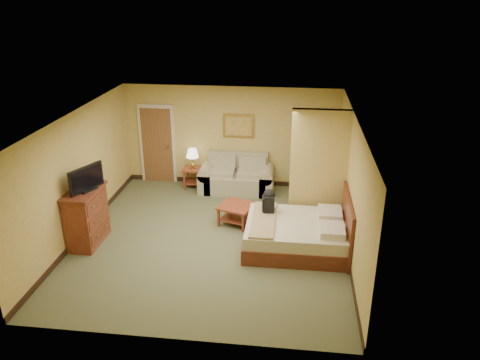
# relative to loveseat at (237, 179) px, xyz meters

# --- Properties ---
(floor) EXTENTS (6.00, 6.00, 0.00)m
(floor) POSITION_rel_loveseat_xyz_m (-0.20, -2.58, -0.31)
(floor) COLOR #565A3A
(floor) RESTS_ON ground
(ceiling) EXTENTS (6.00, 6.00, 0.00)m
(ceiling) POSITION_rel_loveseat_xyz_m (-0.20, -2.58, 2.29)
(ceiling) COLOR white
(ceiling) RESTS_ON back_wall
(back_wall) EXTENTS (5.50, 0.02, 2.60)m
(back_wall) POSITION_rel_loveseat_xyz_m (-0.20, 0.42, 0.99)
(back_wall) COLOR tan
(back_wall) RESTS_ON floor
(left_wall) EXTENTS (0.02, 6.00, 2.60)m
(left_wall) POSITION_rel_loveseat_xyz_m (-2.95, -2.58, 0.99)
(left_wall) COLOR tan
(left_wall) RESTS_ON floor
(right_wall) EXTENTS (0.02, 6.00, 2.60)m
(right_wall) POSITION_rel_loveseat_xyz_m (2.55, -2.58, 0.99)
(right_wall) COLOR tan
(right_wall) RESTS_ON floor
(partition) EXTENTS (1.20, 0.15, 2.60)m
(partition) POSITION_rel_loveseat_xyz_m (1.95, -1.65, 0.99)
(partition) COLOR tan
(partition) RESTS_ON floor
(door) EXTENTS (0.94, 0.16, 2.10)m
(door) POSITION_rel_loveseat_xyz_m (-2.15, 0.39, 0.72)
(door) COLOR beige
(door) RESTS_ON floor
(baseboard) EXTENTS (5.50, 0.02, 0.12)m
(baseboard) POSITION_rel_loveseat_xyz_m (-0.20, 0.41, -0.25)
(baseboard) COLOR black
(baseboard) RESTS_ON floor
(loveseat) EXTENTS (1.88, 0.87, 0.95)m
(loveseat) POSITION_rel_loveseat_xyz_m (0.00, 0.00, 0.00)
(loveseat) COLOR tan
(loveseat) RESTS_ON floor
(side_table) EXTENTS (0.48, 0.48, 0.53)m
(side_table) POSITION_rel_loveseat_xyz_m (-1.15, 0.07, 0.04)
(side_table) COLOR maroon
(side_table) RESTS_ON floor
(table_lamp) EXTENTS (0.32, 0.32, 0.52)m
(table_lamp) POSITION_rel_loveseat_xyz_m (-1.15, 0.07, 0.61)
(table_lamp) COLOR #A5873C
(table_lamp) RESTS_ON side_table
(coffee_table) EXTENTS (0.88, 0.88, 0.45)m
(coffee_table) POSITION_rel_loveseat_xyz_m (0.23, -1.80, 0.01)
(coffee_table) COLOR maroon
(coffee_table) RESTS_ON floor
(wall_picture) EXTENTS (0.80, 0.04, 0.62)m
(wall_picture) POSITION_rel_loveseat_xyz_m (0.00, 0.40, 1.29)
(wall_picture) COLOR #B78E3F
(wall_picture) RESTS_ON back_wall
(dresser) EXTENTS (0.58, 1.10, 1.17)m
(dresser) POSITION_rel_loveseat_xyz_m (-2.67, -2.98, 0.28)
(dresser) COLOR maroon
(dresser) RESTS_ON floor
(tv) EXTENTS (0.38, 0.77, 0.50)m
(tv) POSITION_rel_loveseat_xyz_m (-2.57, -2.98, 1.10)
(tv) COLOR black
(tv) RESTS_ON dresser
(bed) EXTENTS (2.07, 1.76, 1.14)m
(bed) POSITION_rel_loveseat_xyz_m (1.62, -2.68, 0.00)
(bed) COLOR #522013
(bed) RESTS_ON floor
(backpack) EXTENTS (0.24, 0.32, 0.52)m
(backpack) POSITION_rel_loveseat_xyz_m (0.96, -2.30, 0.52)
(backpack) COLOR black
(backpack) RESTS_ON bed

